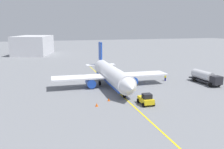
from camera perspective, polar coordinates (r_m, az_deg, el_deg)
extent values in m
plane|color=slate|center=(57.77, 0.00, -2.92)|extent=(400.00, 400.00, 0.00)
cylinder|color=white|center=(57.11, 0.00, -0.02)|extent=(23.22, 5.03, 3.96)
cube|color=#1E47B7|center=(57.33, 0.00, -1.09)|extent=(21.90, 4.26, 1.11)
cone|color=white|center=(45.18, 4.27, -3.13)|extent=(3.38, 3.94, 3.80)
cone|color=white|center=(69.90, -2.90, 2.41)|extent=(4.64, 3.57, 3.36)
cube|color=#1E47B7|center=(68.77, -2.81, 5.60)|extent=(3.21, 0.51, 5.20)
cube|color=white|center=(69.28, -2.78, 2.33)|extent=(2.79, 8.50, 0.24)
cube|color=white|center=(58.15, -0.26, -0.31)|extent=(6.13, 28.59, 0.36)
cylinder|color=#1E47B7|center=(59.20, 4.81, -1.38)|extent=(3.30, 2.25, 2.10)
cylinder|color=#1E47B7|center=(56.57, -5.15, -1.99)|extent=(3.30, 2.25, 2.10)
cylinder|color=#4C4C51|center=(48.58, 2.98, -4.28)|extent=(0.24, 0.24, 1.24)
cylinder|color=black|center=(48.75, 2.97, -4.98)|extent=(1.12, 0.45, 1.10)
cylinder|color=#4C4C51|center=(60.07, 1.89, -1.22)|extent=(0.24, 0.24, 1.24)
cylinder|color=black|center=(60.21, 1.89, -1.79)|extent=(1.12, 0.45, 1.10)
cylinder|color=#4C4C51|center=(58.79, -2.96, -1.51)|extent=(0.24, 0.24, 1.24)
cylinder|color=black|center=(58.93, -2.95, -2.10)|extent=(1.12, 0.45, 1.10)
cube|color=#2D2D33|center=(65.61, 21.17, -1.33)|extent=(9.39, 2.57, 0.30)
cube|color=#232328|center=(62.27, 23.71, -1.29)|extent=(2.02, 2.42, 2.00)
cube|color=black|center=(61.54, 24.30, -1.10)|extent=(0.18, 2.00, 0.90)
cylinder|color=silver|center=(65.81, 20.92, -0.12)|extent=(6.59, 2.35, 2.30)
cylinder|color=black|center=(63.61, 24.24, -2.09)|extent=(1.10, 0.36, 1.10)
cylinder|color=black|center=(61.97, 22.53, -2.29)|extent=(1.10, 0.36, 1.10)
cylinder|color=black|center=(68.16, 20.75, -0.98)|extent=(1.10, 0.36, 1.10)
cylinder|color=black|center=(66.63, 19.08, -1.13)|extent=(1.10, 0.36, 1.10)
cube|color=yellow|center=(45.07, 8.10, -6.07)|extent=(3.68, 2.16, 0.90)
cube|color=black|center=(44.37, 8.39, -5.14)|extent=(1.47, 1.66, 0.90)
cylinder|color=black|center=(45.98, 6.29, -6.25)|extent=(0.81, 0.34, 0.80)
cylinder|color=black|center=(46.73, 8.58, -6.02)|extent=(0.81, 0.34, 0.80)
cylinder|color=black|center=(43.70, 7.55, -7.24)|extent=(0.81, 0.34, 0.80)
cylinder|color=black|center=(44.48, 9.94, -6.97)|extent=(0.81, 0.34, 0.80)
cube|color=navy|center=(65.46, 12.64, -1.11)|extent=(0.52, 0.44, 0.85)
cube|color=yellow|center=(65.31, 12.67, -0.49)|extent=(0.61, 0.51, 0.60)
sphere|color=tan|center=(65.22, 12.69, -0.11)|extent=(0.24, 0.24, 0.24)
cone|color=#F2590F|center=(46.79, -0.80, -6.02)|extent=(0.51, 0.51, 0.57)
cone|color=#F2590F|center=(43.78, -3.68, -7.24)|extent=(0.57, 0.57, 0.63)
cube|color=silver|center=(131.73, -18.31, 6.70)|extent=(28.35, 22.22, 9.57)
cube|color=#4C515B|center=(134.31, -21.58, 5.94)|extent=(16.81, 4.96, 6.32)
cube|color=yellow|center=(57.77, 0.00, -2.91)|extent=(66.45, 3.42, 0.01)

